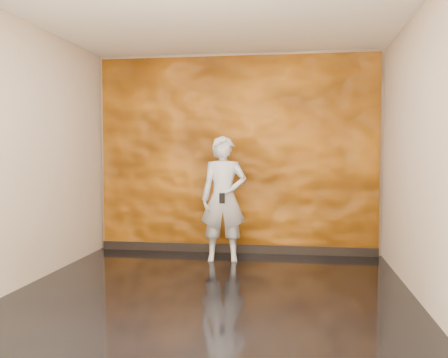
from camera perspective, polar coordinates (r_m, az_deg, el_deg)
room at (r=5.07m, az=-1.26°, el=2.91°), size 4.02×4.02×2.81m
feature_wall at (r=7.01m, az=1.42°, el=2.78°), size 3.90×0.06×2.75m
baseboard at (r=7.10m, az=1.36°, el=-7.94°), size 3.90×0.04×0.12m
man at (r=6.49m, az=-0.05°, el=-2.25°), size 0.63×0.46×1.63m
phone at (r=6.24m, az=-0.22°, el=-2.21°), size 0.07×0.02×0.13m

